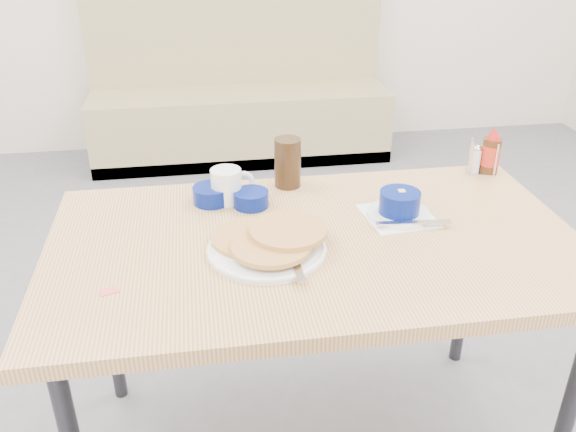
{
  "coord_description": "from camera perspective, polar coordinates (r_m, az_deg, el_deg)",
  "views": [
    {
      "loc": [
        -0.29,
        -1.11,
        1.56
      ],
      "look_at": [
        -0.07,
        0.28,
        0.82
      ],
      "focal_mm": 38.0,
      "sensor_mm": 36.0,
      "label": 1
    }
  ],
  "objects": [
    {
      "name": "coffee_mug",
      "position": [
        1.79,
        -5.65,
        2.9
      ],
      "size": [
        0.13,
        0.09,
        0.1
      ],
      "rotation": [
        0.0,
        0.0,
        0.21
      ],
      "color": "white",
      "rests_on": "dining_table"
    },
    {
      "name": "booth_bench",
      "position": [
        4.09,
        -4.55,
        10.55
      ],
      "size": [
        1.9,
        0.56,
        1.22
      ],
      "color": "tan",
      "rests_on": "ground"
    },
    {
      "name": "butter_bowl",
      "position": [
        1.8,
        -7.15,
        2.0
      ],
      "size": [
        0.11,
        0.11,
        0.05
      ],
      "rotation": [
        0.0,
        0.0,
        0.23
      ],
      "color": "navy",
      "rests_on": "dining_table"
    },
    {
      "name": "condiment_caddy",
      "position": [
        2.07,
        17.72,
        4.87
      ],
      "size": [
        0.1,
        0.08,
        0.11
      ],
      "rotation": [
        0.0,
        0.0,
        -0.34
      ],
      "color": "silver",
      "rests_on": "dining_table"
    },
    {
      "name": "dining_table",
      "position": [
        1.64,
        2.57,
        -4.01
      ],
      "size": [
        1.4,
        0.8,
        0.76
      ],
      "color": "tan",
      "rests_on": "ground"
    },
    {
      "name": "pancake_plate",
      "position": [
        1.54,
        -1.84,
        -2.59
      ],
      "size": [
        0.31,
        0.32,
        0.05
      ],
      "rotation": [
        0.0,
        0.0,
        -0.33
      ],
      "color": "white",
      "rests_on": "dining_table"
    },
    {
      "name": "creamer_bowl",
      "position": [
        1.77,
        -3.48,
        1.61
      ],
      "size": [
        0.1,
        0.1,
        0.05
      ],
      "rotation": [
        0.0,
        0.0,
        0.26
      ],
      "color": "navy",
      "rests_on": "dining_table"
    },
    {
      "name": "syrup_bottle",
      "position": [
        2.07,
        18.46,
        5.63
      ],
      "size": [
        0.06,
        0.06,
        0.16
      ],
      "rotation": [
        0.0,
        0.0,
        -0.18
      ],
      "color": "#47230F",
      "rests_on": "dining_table"
    },
    {
      "name": "amber_tumbler",
      "position": [
        1.87,
        -0.04,
        5.02
      ],
      "size": [
        0.09,
        0.09,
        0.15
      ],
      "primitive_type": "cylinder",
      "rotation": [
        0.0,
        0.0,
        0.15
      ],
      "color": "#301E0F",
      "rests_on": "dining_table"
    },
    {
      "name": "sugar_wrapper",
      "position": [
        1.46,
        -16.39,
        -6.77
      ],
      "size": [
        0.05,
        0.04,
        0.0
      ],
      "primitive_type": "cube",
      "rotation": [
        0.0,
        0.0,
        0.3
      ],
      "color": "#F45156",
      "rests_on": "dining_table"
    },
    {
      "name": "grits_setting",
      "position": [
        1.73,
        10.39,
        0.92
      ],
      "size": [
        0.23,
        0.21,
        0.08
      ],
      "rotation": [
        0.0,
        0.0,
        0.12
      ],
      "color": "white",
      "rests_on": "dining_table"
    }
  ]
}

